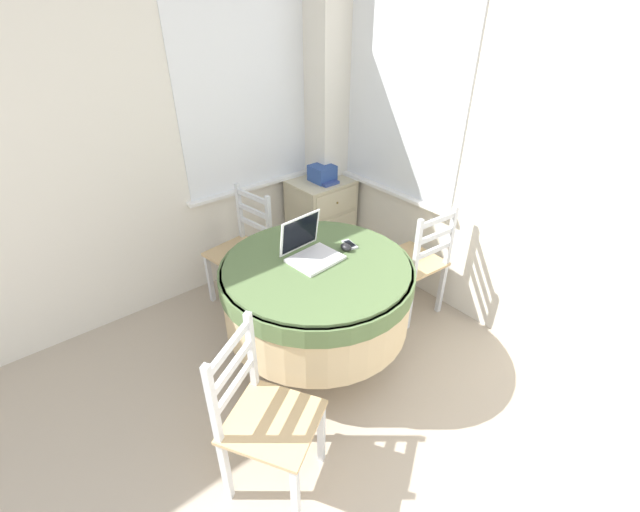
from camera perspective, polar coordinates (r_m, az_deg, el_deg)
name	(u,v)px	position (r m, az deg, el deg)	size (l,w,h in m)	color
corner_room_shell	(329,165)	(2.56, 1.25, 12.08)	(4.63, 5.01, 2.55)	white
round_dining_table	(317,290)	(2.66, -0.43, -4.49)	(1.18, 1.18, 0.76)	#4C3D2D
laptop	(310,250)	(2.59, -1.36, 0.85)	(0.32, 0.30, 0.25)	white
computer_mouse	(346,247)	(2.68, 3.49, 1.17)	(0.05, 0.09, 0.04)	black
cell_phone	(350,244)	(2.75, 3.99, 1.57)	(0.08, 0.13, 0.01)	#B2B7BC
dining_chair_near_back_window	(243,250)	(3.36, -10.21, 0.73)	(0.46, 0.45, 0.90)	tan
dining_chair_near_right_window	(416,263)	(3.23, 12.69, -0.89)	(0.42, 0.44, 0.90)	tan
dining_chair_camera_near	(264,418)	(2.15, -7.48, -20.67)	(0.55, 0.55, 0.90)	tan
corner_cabinet	(321,219)	(3.92, 0.14, 4.98)	(0.53, 0.45, 0.76)	beige
storage_box	(322,173)	(3.72, 0.30, 10.98)	(0.19, 0.19, 0.14)	#2D4C93
book_on_cabinet	(324,180)	(3.72, 0.48, 10.05)	(0.15, 0.24, 0.02)	#33478C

